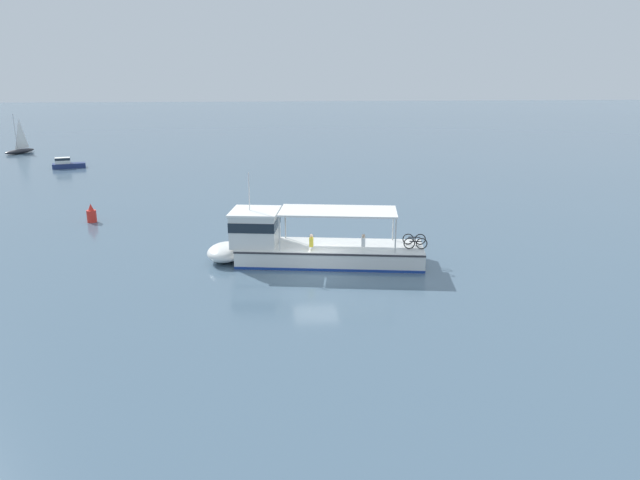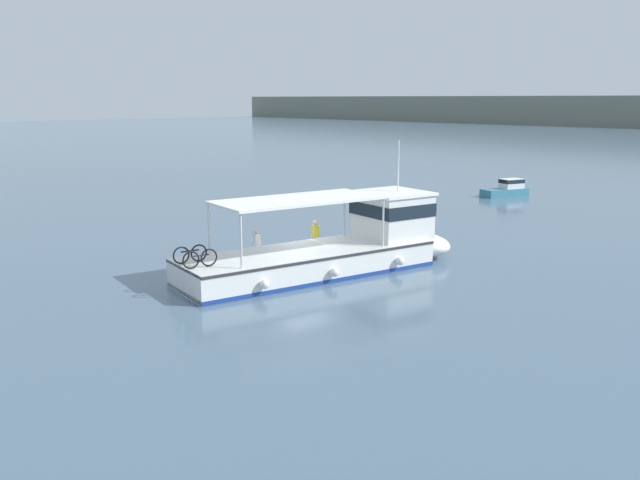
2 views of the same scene
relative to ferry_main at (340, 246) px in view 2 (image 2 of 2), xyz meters
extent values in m
plane|color=slate|center=(-2.00, -0.60, -1.01)|extent=(400.00, 400.00, 0.00)
cube|color=white|center=(-0.26, -1.60, -0.46)|extent=(4.86, 11.17, 1.10)
ellipsoid|color=white|center=(0.72, 4.53, -0.46)|extent=(3.25, 2.64, 1.01)
cube|color=navy|center=(-0.26, -1.60, -0.91)|extent=(4.90, 11.18, 0.16)
cube|color=#2D2D33|center=(-0.26, -1.60, 0.01)|extent=(4.92, 11.18, 0.10)
cube|color=white|center=(0.44, 2.75, 1.04)|extent=(3.10, 3.00, 1.90)
cube|color=#19232D|center=(0.44, 2.75, 1.37)|extent=(3.17, 3.05, 0.56)
cube|color=white|center=(0.44, 2.75, 2.05)|extent=(3.28, 3.18, 0.12)
cube|color=white|center=(-0.33, -2.04, 2.14)|extent=(3.96, 7.08, 0.10)
cylinder|color=silver|center=(-1.16, 1.38, 1.09)|extent=(0.08, 0.08, 2.00)
cylinder|color=silver|center=(1.53, 0.95, 1.09)|extent=(0.08, 0.08, 2.00)
cylinder|color=silver|center=(-2.18, -5.04, 1.09)|extent=(0.08, 0.08, 2.00)
cylinder|color=silver|center=(0.50, -5.47, 1.09)|extent=(0.08, 0.08, 2.00)
cylinder|color=silver|center=(0.48, 3.04, 3.21)|extent=(0.06, 0.06, 2.20)
sphere|color=white|center=(2.04, 1.48, -0.52)|extent=(0.36, 0.36, 0.36)
sphere|color=white|center=(1.52, -1.78, -0.52)|extent=(0.36, 0.36, 0.36)
sphere|color=white|center=(1.03, -4.84, -0.52)|extent=(0.36, 0.36, 0.36)
torus|color=black|center=(-1.42, -6.02, 0.42)|extent=(0.16, 0.66, 0.66)
torus|color=black|center=(-1.53, -6.71, 0.42)|extent=(0.16, 0.66, 0.66)
cylinder|color=#232328|center=(-1.47, -6.37, 0.54)|extent=(0.17, 0.70, 0.06)
torus|color=black|center=(-0.53, -6.16, 0.42)|extent=(0.16, 0.66, 0.66)
torus|color=black|center=(-0.64, -6.85, 0.42)|extent=(0.16, 0.66, 0.66)
cylinder|color=#232328|center=(-0.59, -6.51, 0.54)|extent=(0.17, 0.70, 0.06)
cube|color=white|center=(-1.34, -3.37, 0.55)|extent=(0.35, 0.27, 0.52)
sphere|color=beige|center=(-1.34, -3.37, 0.92)|extent=(0.20, 0.20, 0.20)
cube|color=yellow|center=(-1.09, -0.43, 0.55)|extent=(0.35, 0.27, 0.52)
sphere|color=beige|center=(-1.09, -0.43, 0.92)|extent=(0.20, 0.20, 0.20)
cube|color=teal|center=(-7.32, 24.23, -0.73)|extent=(2.28, 3.82, 0.56)
cube|color=white|center=(-7.14, 24.83, -0.10)|extent=(1.46, 1.85, 0.70)
cube|color=#19232D|center=(-7.14, 24.83, 0.08)|extent=(1.49, 1.86, 0.28)
camera|label=1|loc=(-32.97, 1.94, 9.85)|focal=32.94mm
camera|label=2|loc=(19.65, -19.37, 6.07)|focal=37.84mm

